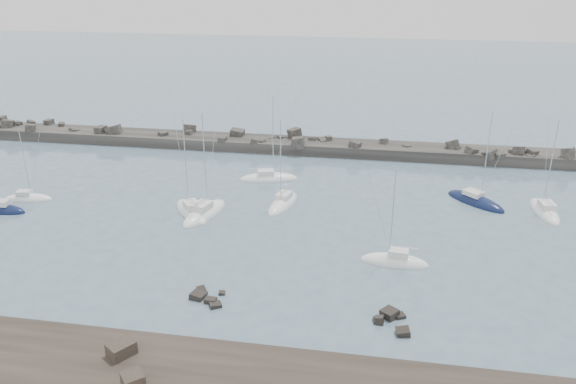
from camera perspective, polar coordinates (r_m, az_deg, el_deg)
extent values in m
plane|color=slate|center=(63.19, -2.35, -6.42)|extent=(400.00, 400.00, 0.00)
cube|color=black|center=(49.76, -16.57, -15.02)|extent=(2.52, 2.64, 1.14)
cube|color=black|center=(46.39, -15.47, -17.97)|extent=(2.21, 2.21, 1.18)
cube|color=black|center=(56.66, -6.73, -10.22)|extent=(0.83, 0.78, 0.53)
cube|color=black|center=(54.91, -7.40, -11.43)|extent=(1.49, 1.44, 0.80)
cube|color=black|center=(56.30, -9.07, -10.47)|extent=(0.83, 0.87, 0.39)
cube|color=black|center=(55.52, -7.87, -10.98)|extent=(1.16, 1.01, 0.78)
cube|color=black|center=(57.52, -8.79, -9.84)|extent=(1.21, 1.30, 0.73)
cube|color=black|center=(56.42, -9.11, -10.48)|extent=(1.68, 1.71, 1.18)
cube|color=black|center=(51.82, 11.60, -13.85)|extent=(1.44, 1.28, 1.08)
cube|color=black|center=(54.00, 11.27, -12.30)|extent=(1.20, 1.18, 0.57)
cube|color=black|center=(53.79, 10.28, -12.21)|extent=(1.99, 1.90, 1.27)
cube|color=black|center=(52.96, 9.07, -12.82)|extent=(1.03, 0.94, 0.84)
cube|color=black|center=(52.80, 9.27, -12.75)|extent=(0.92, 0.98, 0.98)
cube|color=#2E2C29|center=(98.88, -2.06, 4.51)|extent=(115.00, 6.00, 3.20)
cube|color=#2E2C29|center=(122.38, -27.10, 6.48)|extent=(2.05, 1.93, 1.89)
cube|color=#2E2C29|center=(98.02, 22.42, 3.91)|extent=(2.27, 2.48, 1.91)
cube|color=#2E2C29|center=(119.91, -27.14, 6.10)|extent=(1.85, 1.68, 1.38)
cube|color=#2E2C29|center=(99.08, 0.69, 5.92)|extent=(3.00, 2.74, 2.37)
cube|color=#2E2C29|center=(102.71, -10.02, 5.95)|extent=(1.31, 1.29, 1.05)
cube|color=#2E2C29|center=(96.52, -3.44, 5.17)|extent=(1.56, 1.41, 1.35)
cube|color=#2E2C29|center=(97.96, -6.68, 5.32)|extent=(1.36, 1.59, 1.01)
cube|color=#2E2C29|center=(116.96, -23.09, 6.43)|extent=(1.63, 1.72, 1.58)
cube|color=#2E2C29|center=(99.06, -0.76, 5.52)|extent=(1.65, 1.60, 1.10)
cube|color=#2E2C29|center=(118.83, -27.09, 5.98)|extent=(1.68, 1.79, 1.42)
cube|color=#2E2C29|center=(99.27, -1.74, 5.37)|extent=(1.92, 1.78, 1.24)
cube|color=#2E2C29|center=(95.88, 19.84, 3.57)|extent=(2.81, 2.56, 2.17)
cube|color=#2E2C29|center=(100.78, -5.18, 5.85)|extent=(2.52, 1.99, 2.15)
cube|color=#2E2C29|center=(111.03, -20.82, 5.78)|extent=(2.35, 2.39, 1.66)
cube|color=#2E2C29|center=(97.37, 9.72, 5.05)|extent=(1.65, 1.92, 1.55)
cube|color=#2E2C29|center=(118.03, -26.57, 6.06)|extent=(2.56, 2.67, 2.50)
cube|color=#2E2C29|center=(99.11, 26.55, 3.45)|extent=(2.49, 2.89, 2.57)
cube|color=#2E2C29|center=(96.62, 11.96, 4.43)|extent=(1.87, 1.92, 1.07)
cube|color=#2E2C29|center=(114.71, -22.02, 6.34)|extent=(1.36, 1.41, 1.14)
cube|color=#2E2C29|center=(107.66, -18.49, 5.98)|extent=(2.00, 2.24, 1.50)
cube|color=#2E2C29|center=(95.08, 1.07, 5.00)|extent=(2.27, 1.78, 2.23)
cube|color=#2E2C29|center=(97.74, 23.41, 3.32)|extent=(1.60, 1.65, 0.96)
cube|color=#2E2C29|center=(118.65, -25.86, 6.15)|extent=(1.68, 1.83, 1.47)
cube|color=#2E2C29|center=(113.53, -24.69, 5.90)|extent=(2.35, 2.43, 1.72)
cube|color=#2E2C29|center=(95.81, 18.12, 3.94)|extent=(2.59, 2.36, 1.99)
cube|color=#2E2C29|center=(97.17, 16.38, 4.60)|extent=(2.36, 2.08, 2.27)
cube|color=#2E2C29|center=(97.85, 4.17, 5.44)|extent=(1.32, 1.36, 0.86)
cube|color=#2E2C29|center=(97.00, -2.58, 5.00)|extent=(1.60, 1.35, 1.41)
cube|color=#2E2C29|center=(110.42, -18.41, 6.13)|extent=(1.43, 1.16, 1.31)
cube|color=#2E2C29|center=(98.51, 23.52, 3.59)|extent=(2.17, 2.01, 1.72)
cube|color=#2E2C29|center=(95.91, 20.73, 3.53)|extent=(1.76, 1.62, 1.29)
cube|color=#2E2C29|center=(97.80, 3.59, 5.20)|extent=(1.91, 2.09, 1.40)
cube|color=#2E2C29|center=(116.48, -24.66, 6.31)|extent=(1.94, 1.81, 1.67)
cube|color=#2E2C29|center=(97.40, 16.65, 4.17)|extent=(1.89, 1.99, 1.37)
cube|color=#2E2C29|center=(104.70, -9.98, 6.25)|extent=(3.03, 3.44, 2.60)
cube|color=#2E2C29|center=(103.19, -12.57, 5.67)|extent=(2.04, 2.01, 1.37)
cube|color=#2E2C29|center=(94.71, 6.82, 4.75)|extent=(2.33, 2.00, 1.55)
cube|color=#2E2C29|center=(98.09, 2.55, 5.20)|extent=(1.71, 2.05, 1.65)
cube|color=#2E2C29|center=(118.75, -25.73, 6.26)|extent=(1.52, 1.49, 1.08)
cube|color=#2E2C29|center=(97.94, 22.05, 3.65)|extent=(2.09, 2.22, 1.50)
cube|color=#2E2C29|center=(106.58, -17.25, 5.89)|extent=(3.14, 2.51, 2.81)
ellipsoid|color=white|center=(85.25, -24.92, -0.71)|extent=(6.90, 3.30, 1.78)
cube|color=white|center=(85.01, -25.23, -0.06)|extent=(2.08, 1.67, 0.60)
cylinder|color=silver|center=(83.32, -25.16, 2.61)|extent=(0.10, 0.10, 8.95)
cylinder|color=silver|center=(85.01, -25.58, 0.29)|extent=(2.62, 0.60, 0.09)
ellipsoid|color=#0E183C|center=(82.98, -27.14, -1.72)|extent=(7.09, 2.39, 2.02)
cube|color=white|center=(82.33, -27.10, -0.97)|extent=(2.01, 1.47, 0.71)
cylinder|color=silver|center=(81.80, -26.90, -0.57)|extent=(2.81, 0.18, 0.10)
ellipsoid|color=white|center=(73.61, -8.46, -2.27)|extent=(5.12, 9.57, 2.39)
cube|color=white|center=(72.70, -8.72, -1.40)|extent=(2.45, 2.95, 0.78)
cylinder|color=silver|center=(71.54, -8.47, 3.20)|extent=(0.13, 0.13, 12.35)
cylinder|color=silver|center=(71.93, -9.03, -1.05)|extent=(1.06, 3.56, 0.11)
ellipsoid|color=white|center=(84.71, -1.96, 1.32)|extent=(9.07, 4.68, 2.06)
cube|color=white|center=(84.28, -2.27, 2.06)|extent=(2.78, 2.28, 0.62)
cylinder|color=silver|center=(82.57, -1.54, 5.70)|extent=(0.11, 0.11, 11.72)
cylinder|color=silver|center=(84.07, -2.69, 2.41)|extent=(3.39, 0.91, 0.09)
ellipsoid|color=white|center=(74.43, -9.82, -2.08)|extent=(7.44, 8.21, 2.23)
cube|color=white|center=(73.54, -9.77, -1.27)|extent=(2.83, 2.92, 0.73)
cylinder|color=silver|center=(72.58, -10.35, 2.92)|extent=(0.12, 0.12, 11.46)
cylinder|color=silver|center=(72.76, -9.63, -0.94)|extent=(2.25, 2.68, 0.10)
ellipsoid|color=white|center=(75.74, -0.53, -1.29)|extent=(4.31, 8.53, 2.09)
cube|color=white|center=(75.61, -0.41, -0.33)|extent=(2.12, 2.60, 0.67)
cylinder|color=silver|center=(72.86, -0.75, 3.14)|extent=(0.11, 0.11, 11.02)
cylinder|color=silver|center=(75.86, -0.24, 0.26)|extent=(0.83, 3.20, 0.10)
ellipsoid|color=#0E183C|center=(80.60, 18.49, -1.01)|extent=(8.37, 8.20, 2.15)
cube|color=white|center=(80.37, 18.34, -0.10)|extent=(3.05, 3.03, 0.65)
cylinder|color=silver|center=(77.88, 19.53, 3.53)|extent=(0.11, 0.11, 12.07)
cylinder|color=silver|center=(80.49, 18.04, 0.43)|extent=(2.64, 2.55, 0.09)
ellipsoid|color=white|center=(62.58, 10.76, -7.09)|extent=(7.52, 2.76, 2.15)
cube|color=white|center=(61.96, 11.18, -6.07)|extent=(2.16, 1.62, 0.76)
cylinder|color=silver|center=(59.97, 10.59, -2.11)|extent=(0.13, 0.13, 9.97)
cylinder|color=silver|center=(61.63, 11.71, -5.53)|extent=(2.95, 0.30, 0.11)
ellipsoid|color=white|center=(80.75, 24.58, -1.89)|extent=(3.55, 8.66, 2.15)
cube|color=white|center=(79.92, 24.82, -1.18)|extent=(1.95, 2.53, 0.69)
cylinder|color=silver|center=(79.10, 25.17, 2.68)|extent=(0.12, 0.12, 11.37)
cylinder|color=silver|center=(79.19, 25.04, -0.93)|extent=(0.48, 3.36, 0.10)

